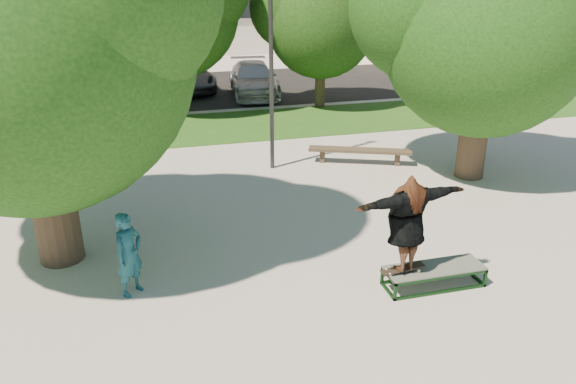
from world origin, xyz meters
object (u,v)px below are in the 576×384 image
object	(u,v)px
lamppost	(271,54)
bystander	(129,254)
car_grey	(187,75)
bench	(360,151)
car_silver_b	(253,79)
grind_box	(434,276)
car_silver_a	(66,76)
tree_left	(17,25)
tree_right	(484,19)
car_dark	(135,76)

from	to	relation	value
lamppost	bystander	xyz separation A→B (m)	(-3.87, -5.62, -2.39)
bystander	car_grey	world-z (taller)	bystander
bench	car_silver_b	bearing A→B (deg)	118.92
lamppost	grind_box	bearing A→B (deg)	-78.65
lamppost	car_silver_a	distance (m)	13.28
lamppost	bystander	world-z (taller)	lamppost
lamppost	grind_box	size ratio (longest dim) A/B	3.39
tree_left	bystander	bearing A→B (deg)	-50.27
car_silver_b	tree_right	bearing A→B (deg)	-67.02
lamppost	bench	bearing A→B (deg)	-7.19
tree_right	lamppost	distance (m)	5.36
tree_left	tree_right	bearing A→B (deg)	11.03
car_dark	lamppost	bearing A→B (deg)	-75.95
tree_left	tree_right	xyz separation A→B (m)	(10.21, 1.99, -0.33)
bench	car_silver_a	world-z (taller)	car_silver_a
lamppost	bench	xyz separation A→B (m)	(2.50, -0.32, -2.78)
bench	tree_left	bearing A→B (deg)	-133.02
car_dark	car_silver_b	distance (m)	5.18
car_grey	lamppost	bearing A→B (deg)	-85.10
tree_left	lamppost	world-z (taller)	tree_left
bench	car_dark	world-z (taller)	car_dark
tree_left	tree_right	distance (m)	10.41
tree_left	car_silver_b	size ratio (longest dim) A/B	1.53
tree_right	lamppost	bearing A→B (deg)	158.72
lamppost	tree_left	bearing A→B (deg)	-143.58
car_dark	car_silver_b	bearing A→B (deg)	-22.06
car_dark	car_silver_b	size ratio (longest dim) A/B	0.96
lamppost	bystander	size ratio (longest dim) A/B	3.99
lamppost	car_grey	distance (m)	11.39
lamppost	bench	world-z (taller)	lamppost
tree_left	car_grey	xyz separation A→B (m)	(4.00, 14.94, -3.78)
grind_box	tree_left	bearing A→B (deg)	156.69
tree_right	bystander	distance (m)	10.10
car_grey	tree_right	bearing A→B (deg)	-66.16
tree_right	car_silver_b	distance (m)	12.22
car_grey	car_silver_a	bearing A→B (deg)	174.37
tree_right	car_grey	bearing A→B (deg)	115.63
lamppost	car_grey	size ratio (longest dim) A/B	1.33
tree_right	car_dark	distance (m)	15.70
lamppost	car_grey	xyz separation A→B (m)	(-1.29, 11.04, -2.51)
grind_box	car_silver_b	world-z (taller)	car_silver_b
car_silver_a	tree_left	bearing A→B (deg)	-89.92
tree_right	grind_box	bearing A→B (deg)	-126.23
car_silver_a	car_grey	bearing A→B (deg)	-8.04
grind_box	bench	xyz separation A→B (m)	(1.14, 6.46, 0.18)
tree_left	car_silver_b	world-z (taller)	tree_left
lamppost	car_silver_a	size ratio (longest dim) A/B	1.28
bystander	car_silver_b	distance (m)	15.79
car_dark	grind_box	bearing A→B (deg)	-78.47
tree_left	car_silver_a	bearing A→B (deg)	94.27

